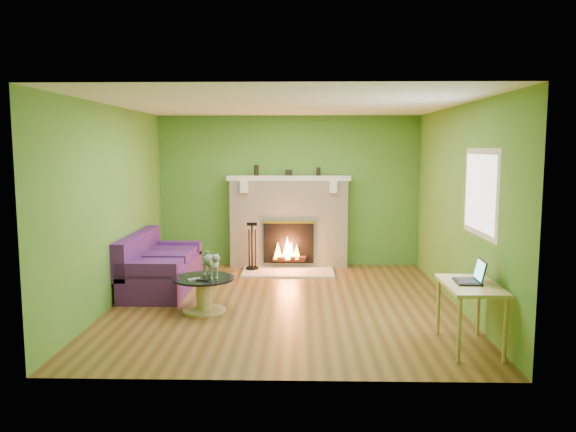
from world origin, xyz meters
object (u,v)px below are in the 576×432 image
sofa (159,268)px  coffee_table (204,292)px  cat (210,264)px  desk (471,292)px

sofa → coffee_table: sofa is taller
sofa → cat: sofa is taller
sofa → cat: size_ratio=3.40×
coffee_table → cat: size_ratio=1.44×
sofa → coffee_table: 1.39m
coffee_table → desk: bearing=-22.4°
sofa → coffee_table: (0.85, -1.10, -0.06)m
coffee_table → cat: cat is taller
sofa → cat: 1.43m
sofa → desk: size_ratio=2.00×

